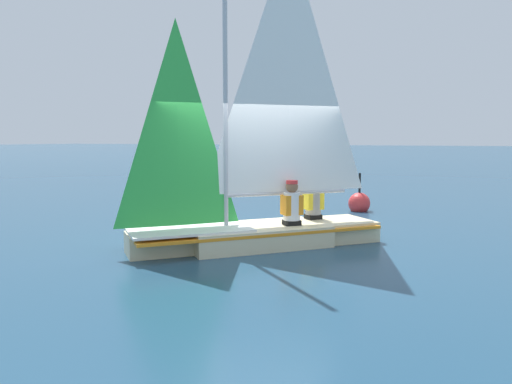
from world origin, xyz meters
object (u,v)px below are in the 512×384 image
(sailboat_main, at_px, (257,196))
(buoy_marker, at_px, (359,203))
(sailor_helm, at_px, (292,210))
(sailor_crew, at_px, (313,205))

(sailboat_main, distance_m, buoy_marker, 5.11)
(sailboat_main, distance_m, sailor_helm, 0.67)
(sailor_crew, distance_m, buoy_marker, 3.94)
(sailor_helm, height_order, sailor_crew, same)
(sailboat_main, relative_size, buoy_marker, 5.11)
(sailor_crew, xyz_separation_m, buoy_marker, (-0.03, -3.91, -0.43))
(sailboat_main, xyz_separation_m, sailor_crew, (-0.69, -1.10, -0.26))
(sailor_helm, bearing_deg, sailor_crew, -146.06)
(sailor_crew, relative_size, buoy_marker, 1.06)
(sailboat_main, height_order, buoy_marker, sailboat_main)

